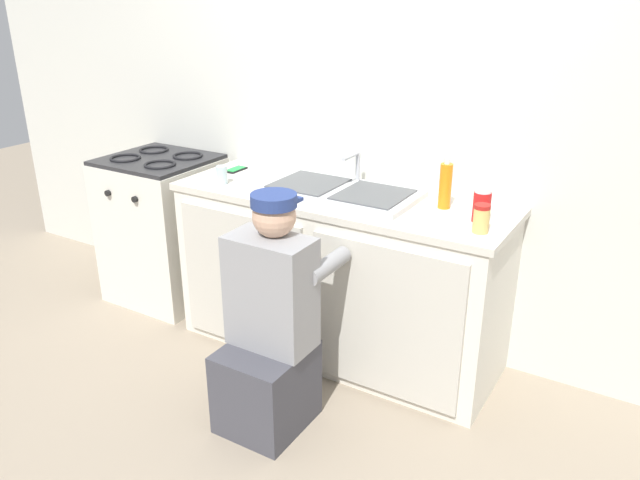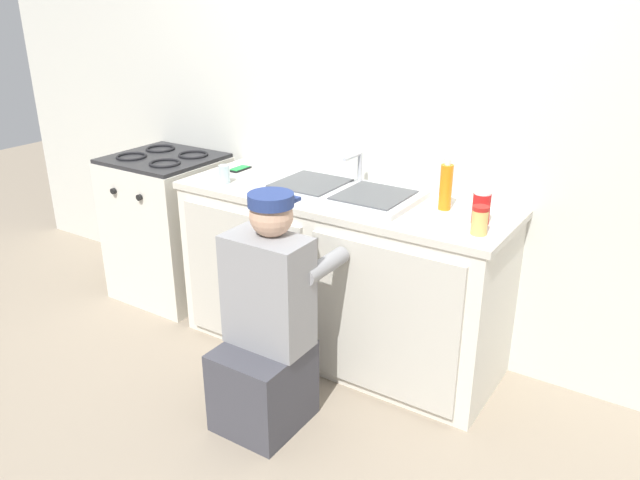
% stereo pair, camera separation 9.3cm
% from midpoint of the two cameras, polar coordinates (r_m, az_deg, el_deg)
% --- Properties ---
extents(ground_plane, '(12.00, 12.00, 0.00)m').
position_cam_midpoint_polar(ground_plane, '(3.40, -1.69, -12.05)').
color(ground_plane, gray).
extents(back_wall, '(6.00, 0.10, 2.50)m').
position_cam_midpoint_polar(back_wall, '(3.44, 4.04, 11.02)').
color(back_wall, silver).
rests_on(back_wall, ground_plane).
extents(counter_cabinet, '(1.76, 0.62, 0.88)m').
position_cam_midpoint_polar(counter_cabinet, '(3.40, 0.88, -3.53)').
color(counter_cabinet, silver).
rests_on(counter_cabinet, ground_plane).
extents(countertop, '(1.80, 0.62, 0.04)m').
position_cam_midpoint_polar(countertop, '(3.23, 1.01, 3.85)').
color(countertop, beige).
rests_on(countertop, counter_cabinet).
extents(sink_double_basin, '(0.80, 0.44, 0.19)m').
position_cam_midpoint_polar(sink_double_basin, '(3.22, 1.03, 4.49)').
color(sink_double_basin, silver).
rests_on(sink_double_basin, countertop).
extents(stove_range, '(0.64, 0.62, 0.95)m').
position_cam_midpoint_polar(stove_range, '(4.14, -14.70, 1.04)').
color(stove_range, silver).
rests_on(stove_range, ground_plane).
extents(plumber_person, '(0.42, 0.61, 1.10)m').
position_cam_midpoint_polar(plumber_person, '(2.86, -5.56, -8.51)').
color(plumber_person, '#3F3F47').
rests_on(plumber_person, ground_plane).
extents(cell_phone, '(0.07, 0.14, 0.01)m').
position_cam_midpoint_polar(cell_phone, '(3.70, -8.43, 6.39)').
color(cell_phone, black).
rests_on(cell_phone, countertop).
extents(soda_cup_red, '(0.08, 0.08, 0.15)m').
position_cam_midpoint_polar(soda_cup_red, '(2.91, 13.68, 3.06)').
color(soda_cup_red, red).
rests_on(soda_cup_red, countertop).
extents(water_glass, '(0.06, 0.06, 0.10)m').
position_cam_midpoint_polar(water_glass, '(3.44, -9.74, 5.87)').
color(water_glass, '#ADC6CC').
rests_on(water_glass, countertop).
extents(soap_bottle_orange, '(0.06, 0.06, 0.25)m').
position_cam_midpoint_polar(soap_bottle_orange, '(3.05, 10.53, 4.92)').
color(soap_bottle_orange, orange).
rests_on(soap_bottle_orange, countertop).
extents(condiment_jar, '(0.07, 0.07, 0.13)m').
position_cam_midpoint_polar(condiment_jar, '(2.78, 13.61, 1.92)').
color(condiment_jar, '#DBB760').
rests_on(condiment_jar, countertop).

